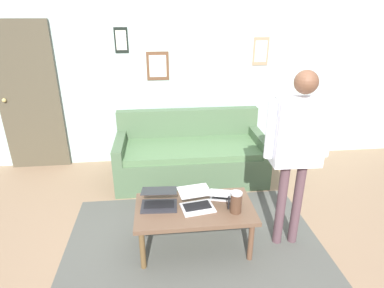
# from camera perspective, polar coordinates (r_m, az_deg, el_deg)

# --- Properties ---
(ground_plane) EXTENTS (7.68, 7.68, 0.00)m
(ground_plane) POSITION_cam_1_polar(r_m,az_deg,el_deg) (3.20, 2.27, -19.05)
(ground_plane) COLOR #8D7156
(area_rug) EXTENTS (2.51, 2.00, 0.01)m
(area_rug) POSITION_cam_1_polar(r_m,az_deg,el_deg) (3.21, 0.67, -18.89)
(area_rug) COLOR #4D4F49
(area_rug) RESTS_ON ground_plane
(back_wall) EXTENTS (7.04, 0.11, 2.70)m
(back_wall) POSITION_cam_1_polar(r_m,az_deg,el_deg) (4.64, -1.51, 13.09)
(back_wall) COLOR #ACC8C1
(back_wall) RESTS_ON ground_plane
(interior_door) EXTENTS (0.82, 0.09, 2.05)m
(interior_door) POSITION_cam_1_polar(r_m,az_deg,el_deg) (4.93, -27.26, 7.29)
(interior_door) COLOR #4D4635
(interior_door) RESTS_ON ground_plane
(couch) EXTENTS (1.96, 0.87, 0.88)m
(couch) POSITION_cam_1_polar(r_m,az_deg,el_deg) (4.31, -0.26, -2.27)
(couch) COLOR #4A6445
(couch) RESTS_ON ground_plane
(coffee_table) EXTENTS (1.10, 0.60, 0.45)m
(coffee_table) POSITION_cam_1_polar(r_m,az_deg,el_deg) (3.04, 0.47, -12.08)
(coffee_table) COLOR brown
(coffee_table) RESTS_ON ground_plane
(laptop_left) EXTENTS (0.35, 0.38, 0.13)m
(laptop_left) POSITION_cam_1_polar(r_m,az_deg,el_deg) (3.00, 0.81, -10.34)
(laptop_left) COLOR silver
(laptop_left) RESTS_ON coffee_table
(laptop_center) EXTENTS (0.35, 0.33, 0.14)m
(laptop_center) POSITION_cam_1_polar(r_m,az_deg,el_deg) (3.04, -5.94, -10.09)
(laptop_center) COLOR #28282D
(laptop_center) RESTS_ON coffee_table
(laptop_right) EXTENTS (0.36, 0.38, 0.13)m
(laptop_right) POSITION_cam_1_polar(r_m,az_deg,el_deg) (3.13, 5.95, -9.10)
(laptop_right) COLOR silver
(laptop_right) RESTS_ON coffee_table
(french_press) EXTENTS (0.13, 0.11, 0.23)m
(french_press) POSITION_cam_1_polar(r_m,az_deg,el_deg) (2.92, 7.91, -10.32)
(french_press) COLOR #4C3323
(french_press) RESTS_ON coffee_table
(person_standing) EXTENTS (0.59, 0.20, 1.70)m
(person_standing) POSITION_cam_1_polar(r_m,az_deg,el_deg) (2.91, 18.54, 0.56)
(person_standing) COLOR #553C42
(person_standing) RESTS_ON ground_plane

